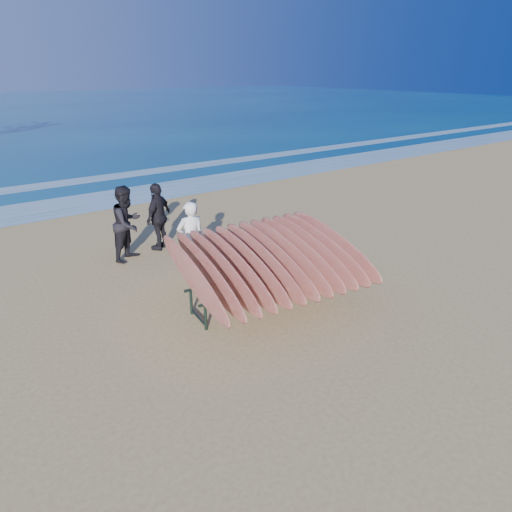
# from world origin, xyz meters

# --- Properties ---
(ground) EXTENTS (120.00, 120.00, 0.00)m
(ground) POSITION_xyz_m (0.00, 0.00, 0.00)
(ground) COLOR tan
(ground) RESTS_ON ground
(foam_near) EXTENTS (160.00, 160.00, 0.00)m
(foam_near) POSITION_xyz_m (0.00, 10.00, 0.01)
(foam_near) COLOR white
(foam_near) RESTS_ON ground
(foam_far) EXTENTS (160.00, 160.00, 0.00)m
(foam_far) POSITION_xyz_m (0.00, 13.50, 0.01)
(foam_far) COLOR white
(foam_far) RESTS_ON ground
(surfboard_rack) EXTENTS (3.49, 3.34, 1.48)m
(surfboard_rack) POSITION_xyz_m (0.14, 0.59, 0.92)
(surfboard_rack) COLOR #1B2C25
(surfboard_rack) RESTS_ON ground
(person_white) EXTENTS (0.66, 0.48, 1.68)m
(person_white) POSITION_xyz_m (-0.40, 2.64, 0.84)
(person_white) COLOR white
(person_white) RESTS_ON ground
(person_dark_a) EXTENTS (1.10, 1.04, 1.80)m
(person_dark_a) POSITION_xyz_m (-1.16, 4.31, 0.90)
(person_dark_a) COLOR black
(person_dark_a) RESTS_ON ground
(person_dark_b) EXTENTS (1.06, 0.90, 1.70)m
(person_dark_b) POSITION_xyz_m (-0.27, 4.53, 0.85)
(person_dark_b) COLOR black
(person_dark_b) RESTS_ON ground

